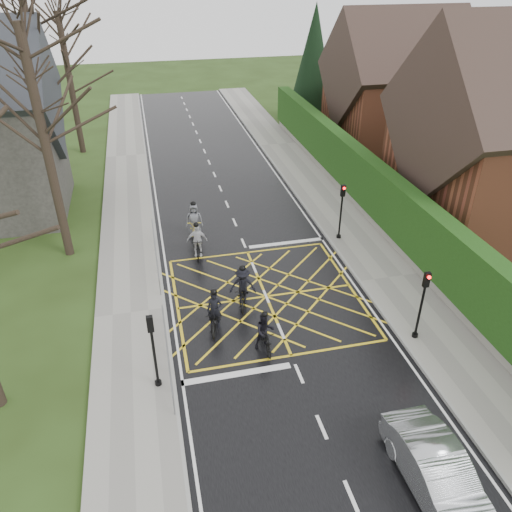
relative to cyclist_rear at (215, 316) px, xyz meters
name	(u,v)px	position (x,y,z in m)	size (l,w,h in m)	color
ground	(266,296)	(2.58, 1.66, -0.61)	(120.00, 120.00, 0.00)	#223311
road	(266,296)	(2.58, 1.66, -0.61)	(9.00, 80.00, 0.01)	black
sidewalk_right	(388,278)	(8.58, 1.66, -0.54)	(3.00, 80.00, 0.15)	gray
sidewalk_left	(131,314)	(-3.42, 1.66, -0.54)	(3.00, 80.00, 0.15)	gray
stone_wall	(370,215)	(10.33, 7.66, -0.26)	(0.50, 38.00, 0.70)	slate
hedge	(374,187)	(10.33, 7.66, 1.49)	(0.90, 38.00, 2.80)	#18350E
house_far	(396,90)	(17.33, 19.66, 3.75)	(9.80, 8.80, 10.30)	brown
conifer	(313,65)	(13.33, 27.66, 4.38)	(4.60, 4.60, 10.00)	black
tree_near	(35,98)	(-6.42, 7.66, 7.30)	(9.24, 9.24, 11.44)	black
tree_mid	(34,52)	(-7.42, 15.66, 8.02)	(10.08, 10.08, 12.48)	black
tree_far	(65,55)	(-6.72, 23.66, 6.58)	(8.40, 8.40, 10.40)	black
railing_south	(167,350)	(-2.07, -1.84, 0.17)	(0.05, 5.04, 1.03)	slate
railing_north	(156,250)	(-2.07, 5.66, 0.17)	(0.05, 6.04, 1.03)	slate
traffic_light_ne	(341,212)	(7.68, 5.85, 1.05)	(0.24, 0.31, 3.21)	black
traffic_light_se	(421,306)	(7.68, -2.55, 1.05)	(0.24, 0.31, 3.21)	black
traffic_light_sw	(154,352)	(-2.52, -2.84, 1.05)	(0.24, 0.31, 3.21)	black
cyclist_rear	(215,316)	(0.00, 0.00, 0.00)	(1.13, 2.05, 1.89)	black
cyclist_back	(265,335)	(1.69, -1.66, 0.04)	(0.79, 1.74, 1.74)	black
cyclist_mid	(243,290)	(1.46, 1.39, 0.10)	(1.28, 2.12, 1.96)	black
cyclist_front	(197,244)	(0.04, 5.91, 0.09)	(1.07, 1.96, 1.91)	black
cyclist_lead	(195,224)	(0.17, 8.13, 0.09)	(1.00, 2.17, 2.03)	yellow
car	(438,474)	(4.99, -8.69, 0.11)	(1.53, 4.38, 1.44)	#B1B4B8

